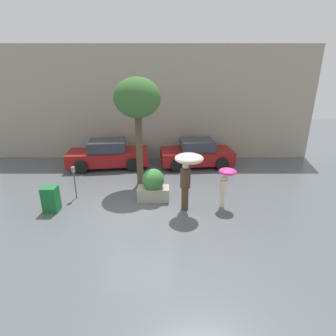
{
  "coord_description": "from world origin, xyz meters",
  "views": [
    {
      "loc": [
        1.08,
        -8.11,
        4.54
      ],
      "look_at": [
        1.1,
        1.6,
        1.05
      ],
      "focal_mm": 28.0,
      "sensor_mm": 36.0,
      "label": 1
    }
  ],
  "objects_px": {
    "newspaper_box": "(50,199)",
    "person_adult": "(187,168)",
    "street_tree": "(137,100)",
    "person_child": "(225,178)",
    "parking_meter": "(73,176)",
    "parked_car_near": "(108,155)",
    "planter_box": "(153,185)",
    "parked_car_far": "(196,154)"
  },
  "relations": [
    {
      "from": "person_adult",
      "to": "newspaper_box",
      "type": "xyz_separation_m",
      "value": [
        -4.73,
        -0.04,
        -1.14
      ]
    },
    {
      "from": "planter_box",
      "to": "person_adult",
      "type": "height_order",
      "value": "person_adult"
    },
    {
      "from": "street_tree",
      "to": "person_child",
      "type": "bearing_deg",
      "value": -32.76
    },
    {
      "from": "person_child",
      "to": "street_tree",
      "type": "bearing_deg",
      "value": 144.96
    },
    {
      "from": "person_child",
      "to": "street_tree",
      "type": "xyz_separation_m",
      "value": [
        -3.23,
        2.08,
        2.49
      ]
    },
    {
      "from": "planter_box",
      "to": "parked_car_near",
      "type": "xyz_separation_m",
      "value": [
        -2.52,
        3.87,
        0.03
      ]
    },
    {
      "from": "person_child",
      "to": "newspaper_box",
      "type": "distance_m",
      "value": 6.14
    },
    {
      "from": "planter_box",
      "to": "street_tree",
      "type": "height_order",
      "value": "street_tree"
    },
    {
      "from": "parked_car_near",
      "to": "parked_car_far",
      "type": "height_order",
      "value": "same"
    },
    {
      "from": "person_child",
      "to": "parked_car_near",
      "type": "xyz_separation_m",
      "value": [
        -5.11,
        4.4,
        -0.46
      ]
    },
    {
      "from": "parked_car_far",
      "to": "street_tree",
      "type": "distance_m",
      "value": 4.7
    },
    {
      "from": "planter_box",
      "to": "parked_car_near",
      "type": "distance_m",
      "value": 4.62
    },
    {
      "from": "parking_meter",
      "to": "newspaper_box",
      "type": "bearing_deg",
      "value": -116.47
    },
    {
      "from": "planter_box",
      "to": "parked_car_far",
      "type": "xyz_separation_m",
      "value": [
        2.04,
        4.05,
        0.03
      ]
    },
    {
      "from": "person_adult",
      "to": "newspaper_box",
      "type": "height_order",
      "value": "person_adult"
    },
    {
      "from": "planter_box",
      "to": "parking_meter",
      "type": "xyz_separation_m",
      "value": [
        -3.01,
        0.18,
        0.31
      ]
    },
    {
      "from": "person_adult",
      "to": "parked_car_near",
      "type": "xyz_separation_m",
      "value": [
        -3.73,
        4.68,
        -0.96
      ]
    },
    {
      "from": "planter_box",
      "to": "newspaper_box",
      "type": "distance_m",
      "value": 3.62
    },
    {
      "from": "parked_car_far",
      "to": "street_tree",
      "type": "bearing_deg",
      "value": 127.09
    },
    {
      "from": "parked_car_far",
      "to": "newspaper_box",
      "type": "relative_size",
      "value": 4.24
    },
    {
      "from": "person_adult",
      "to": "parked_car_far",
      "type": "xyz_separation_m",
      "value": [
        0.82,
        4.86,
        -0.96
      ]
    },
    {
      "from": "newspaper_box",
      "to": "person_adult",
      "type": "bearing_deg",
      "value": 0.48
    },
    {
      "from": "person_child",
      "to": "newspaper_box",
      "type": "xyz_separation_m",
      "value": [
        -6.1,
        -0.32,
        -0.64
      ]
    },
    {
      "from": "parking_meter",
      "to": "newspaper_box",
      "type": "height_order",
      "value": "parking_meter"
    },
    {
      "from": "person_child",
      "to": "parking_meter",
      "type": "distance_m",
      "value": 5.64
    },
    {
      "from": "parked_car_near",
      "to": "newspaper_box",
      "type": "distance_m",
      "value": 4.83
    },
    {
      "from": "person_child",
      "to": "parking_meter",
      "type": "height_order",
      "value": "person_child"
    },
    {
      "from": "planter_box",
      "to": "street_tree",
      "type": "bearing_deg",
      "value": 112.74
    },
    {
      "from": "person_child",
      "to": "newspaper_box",
      "type": "relative_size",
      "value": 1.62
    },
    {
      "from": "person_child",
      "to": "parked_car_near",
      "type": "distance_m",
      "value": 6.76
    },
    {
      "from": "parked_car_near",
      "to": "planter_box",
      "type": "bearing_deg",
      "value": -154.18
    },
    {
      "from": "parked_car_near",
      "to": "street_tree",
      "type": "height_order",
      "value": "street_tree"
    },
    {
      "from": "parking_meter",
      "to": "planter_box",
      "type": "bearing_deg",
      "value": -3.41
    },
    {
      "from": "person_adult",
      "to": "parking_meter",
      "type": "bearing_deg",
      "value": -141.39
    },
    {
      "from": "parked_car_near",
      "to": "street_tree",
      "type": "xyz_separation_m",
      "value": [
        1.87,
        -2.32,
        2.94
      ]
    },
    {
      "from": "parked_car_near",
      "to": "parked_car_far",
      "type": "distance_m",
      "value": 4.56
    },
    {
      "from": "parked_car_far",
      "to": "person_adult",
      "type": "bearing_deg",
      "value": 164.56
    },
    {
      "from": "parking_meter",
      "to": "parked_car_near",
      "type": "bearing_deg",
      "value": 82.55
    },
    {
      "from": "parked_car_far",
      "to": "street_tree",
      "type": "xyz_separation_m",
      "value": [
        -2.69,
        -2.5,
        2.95
      ]
    },
    {
      "from": "person_adult",
      "to": "parked_car_far",
      "type": "distance_m",
      "value": 5.02
    },
    {
      "from": "parked_car_far",
      "to": "person_child",
      "type": "bearing_deg",
      "value": -178.98
    },
    {
      "from": "person_adult",
      "to": "person_child",
      "type": "relative_size",
      "value": 1.43
    }
  ]
}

